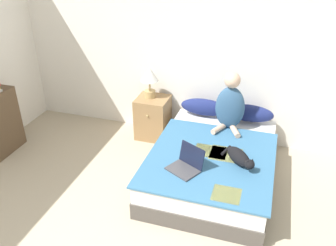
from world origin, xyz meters
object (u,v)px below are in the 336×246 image
Objects in this scene: pillow_far at (249,113)px; nightstand at (153,117)px; bed at (213,164)px; table_lamp at (150,77)px; cat_tabby at (240,157)px; laptop_open at (186,165)px; pillow_near at (204,107)px; person_sitting at (230,105)px.

nightstand is (-1.32, -0.08, -0.23)m from pillow_far.
pillow_far is (0.30, 0.83, 0.33)m from bed.
nightstand is 0.60m from table_lamp.
table_lamp is (-0.05, 0.03, 0.59)m from nightstand.
pillow_far is 1.03m from cat_tabby.
laptop_open is at bearing -56.42° from nightstand.
pillow_far is 1.35m from nightstand.
pillow_near is at bearing 180.00° from pillow_far.
person_sitting reaches higher than laptop_open.
person_sitting is 1.79× the size of laptop_open.
cat_tabby is (0.24, -0.77, -0.24)m from person_sitting.
bed is 4.36× the size of table_lamp.
table_lamp is (-1.38, 0.98, 0.40)m from cat_tabby.
table_lamp is (-1.07, 0.78, 0.69)m from bed.
cat_tabby is at bearing -35.33° from nightstand.
person_sitting is (0.08, 0.57, 0.53)m from bed.
person_sitting is at bearing -34.42° from pillow_near.
laptop_open is (-0.52, -1.30, -0.06)m from pillow_far.
cat_tabby is 1.65m from nightstand.
person_sitting is at bearing -131.04° from pillow_far.
pillow_near is 0.61m from pillow_far.
bed is 3.16× the size of nightstand.
pillow_far is 1.42m from table_lamp.
nightstand is at bearing 170.73° from person_sitting.
cat_tabby is (0.01, -1.03, -0.03)m from pillow_far.
pillow_far is at bearing 139.03° from cat_tabby.
pillow_near is at bearing 6.55° from nightstand.
pillow_near is 1.00× the size of pillow_far.
bed is 0.58m from laptop_open.
pillow_near is 1.06× the size of nightstand.
pillow_near is 1.30m from laptop_open.
person_sitting reaches higher than pillow_far.
person_sitting reaches higher than pillow_near.
laptop_open reaches higher than pillow_near.
nightstand is at bearing 143.84° from bed.
table_lamp reaches higher than pillow_near.
bed is at bearing -36.16° from nightstand.
pillow_near reaches higher than nightstand.
table_lamp reaches higher than cat_tabby.
nightstand is at bearing -35.00° from table_lamp.
person_sitting is at bearing 82.30° from bed.
person_sitting is 1.56× the size of cat_tabby.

